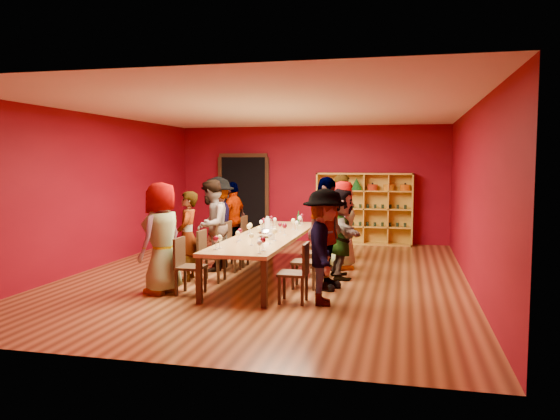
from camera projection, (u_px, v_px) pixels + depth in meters
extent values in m
cube|color=brown|center=(268.00, 276.00, 9.98)|extent=(7.10, 9.10, 0.02)
cube|color=maroon|center=(311.00, 184.00, 14.22)|extent=(7.10, 0.02, 3.00)
cube|color=maroon|center=(157.00, 219.00, 5.47)|extent=(7.10, 0.02, 3.00)
cube|color=maroon|center=(94.00, 191.00, 10.64)|extent=(0.02, 9.10, 3.00)
cube|color=maroon|center=(473.00, 196.00, 9.05)|extent=(0.02, 9.10, 3.00)
cube|color=white|center=(268.00, 109.00, 9.71)|extent=(7.10, 9.10, 0.02)
cube|color=#B58A4B|center=(268.00, 236.00, 9.91)|extent=(1.10, 4.50, 0.06)
cube|color=black|center=(199.00, 280.00, 7.95)|extent=(0.08, 0.08, 0.69)
cube|color=black|center=(271.00, 240.00, 12.16)|extent=(0.08, 0.08, 0.69)
cube|color=black|center=(264.00, 284.00, 7.73)|extent=(0.08, 0.08, 0.69)
cube|color=black|center=(315.00, 241.00, 11.94)|extent=(0.08, 0.08, 0.69)
cube|color=black|center=(244.00, 198.00, 14.59)|extent=(1.20, 0.14, 2.20)
cube|color=black|center=(243.00, 155.00, 14.43)|extent=(1.32, 0.06, 0.10)
cube|color=black|center=(220.00, 198.00, 14.67)|extent=(0.10, 0.06, 2.20)
cube|color=black|center=(267.00, 199.00, 14.38)|extent=(0.10, 0.06, 2.20)
cube|color=gold|center=(318.00, 208.00, 14.00)|extent=(0.04, 0.40, 1.80)
cube|color=gold|center=(412.00, 210.00, 13.47)|extent=(0.04, 0.40, 1.80)
cube|color=gold|center=(365.00, 174.00, 13.66)|extent=(2.40, 0.40, 0.04)
cube|color=gold|center=(364.00, 243.00, 13.81)|extent=(2.40, 0.40, 0.04)
cube|color=gold|center=(365.00, 208.00, 13.92)|extent=(2.40, 0.02, 1.80)
cube|color=gold|center=(364.00, 226.00, 13.77)|extent=(2.36, 0.38, 0.03)
cube|color=gold|center=(364.00, 209.00, 13.74)|extent=(2.36, 0.38, 0.03)
cube|color=gold|center=(364.00, 191.00, 13.70)|extent=(2.36, 0.38, 0.03)
cube|color=gold|center=(340.00, 208.00, 13.87)|extent=(0.03, 0.38, 1.76)
cube|color=gold|center=(364.00, 209.00, 13.74)|extent=(0.03, 0.38, 1.76)
cube|color=gold|center=(388.00, 209.00, 13.60)|extent=(0.03, 0.38, 1.76)
cylinder|color=#CD590C|center=(325.00, 187.00, 13.91)|extent=(0.26, 0.26, 0.15)
sphere|color=black|center=(325.00, 183.00, 13.91)|extent=(0.05, 0.05, 0.05)
cylinder|color=navy|center=(341.00, 187.00, 13.82)|extent=(0.26, 0.26, 0.15)
sphere|color=black|center=(341.00, 183.00, 13.82)|extent=(0.05, 0.05, 0.05)
cylinder|color=#175C23|center=(356.00, 189.00, 13.74)|extent=(0.26, 0.26, 0.08)
cone|color=#175C23|center=(356.00, 183.00, 13.72)|extent=(0.24, 0.24, 0.22)
cylinder|color=#AD2F13|center=(372.00, 187.00, 13.64)|extent=(0.26, 0.26, 0.15)
sphere|color=black|center=(373.00, 184.00, 13.63)|extent=(0.05, 0.05, 0.05)
cylinder|color=orange|center=(389.00, 188.00, 13.55)|extent=(0.26, 0.26, 0.15)
sphere|color=black|center=(389.00, 184.00, 13.54)|extent=(0.05, 0.05, 0.05)
cylinder|color=#CD590C|center=(405.00, 188.00, 13.46)|extent=(0.26, 0.26, 0.15)
sphere|color=black|center=(405.00, 184.00, 13.45)|extent=(0.05, 0.05, 0.05)
cylinder|color=black|center=(324.00, 223.00, 14.00)|extent=(0.07, 0.07, 0.10)
cylinder|color=black|center=(331.00, 223.00, 13.96)|extent=(0.07, 0.07, 0.10)
cylinder|color=black|center=(338.00, 223.00, 13.92)|extent=(0.07, 0.07, 0.10)
cylinder|color=black|center=(345.00, 223.00, 13.87)|extent=(0.07, 0.07, 0.10)
cylinder|color=black|center=(353.00, 224.00, 13.83)|extent=(0.07, 0.07, 0.10)
cylinder|color=black|center=(360.00, 224.00, 13.79)|extent=(0.07, 0.07, 0.10)
cylinder|color=black|center=(367.00, 224.00, 13.75)|extent=(0.07, 0.07, 0.10)
cylinder|color=black|center=(375.00, 224.00, 13.71)|extent=(0.07, 0.07, 0.10)
cylinder|color=black|center=(382.00, 224.00, 13.66)|extent=(0.07, 0.07, 0.10)
cylinder|color=black|center=(390.00, 224.00, 13.62)|extent=(0.07, 0.07, 0.10)
cylinder|color=black|center=(397.00, 225.00, 13.58)|extent=(0.07, 0.07, 0.10)
cylinder|color=black|center=(405.00, 225.00, 13.54)|extent=(0.07, 0.07, 0.10)
cylinder|color=black|center=(324.00, 205.00, 13.96)|extent=(0.07, 0.07, 0.10)
cylinder|color=black|center=(331.00, 206.00, 13.92)|extent=(0.07, 0.07, 0.10)
cylinder|color=black|center=(338.00, 206.00, 13.88)|extent=(0.07, 0.07, 0.10)
cylinder|color=black|center=(346.00, 206.00, 13.83)|extent=(0.07, 0.07, 0.10)
cylinder|color=black|center=(353.00, 206.00, 13.79)|extent=(0.07, 0.07, 0.10)
cylinder|color=black|center=(360.00, 206.00, 13.75)|extent=(0.07, 0.07, 0.10)
cylinder|color=black|center=(368.00, 206.00, 13.71)|extent=(0.07, 0.07, 0.10)
cylinder|color=black|center=(375.00, 206.00, 13.67)|extent=(0.07, 0.07, 0.10)
cylinder|color=black|center=(383.00, 206.00, 13.63)|extent=(0.07, 0.07, 0.10)
cylinder|color=black|center=(390.00, 207.00, 13.58)|extent=(0.07, 0.07, 0.10)
cylinder|color=black|center=(398.00, 207.00, 13.54)|extent=(0.07, 0.07, 0.10)
cylinder|color=black|center=(405.00, 207.00, 13.50)|extent=(0.07, 0.07, 0.10)
cube|color=black|center=(191.00, 267.00, 8.52)|extent=(0.42, 0.42, 0.04)
cube|color=black|center=(179.00, 252.00, 8.54)|extent=(0.04, 0.40, 0.44)
cube|color=black|center=(176.00, 283.00, 8.41)|extent=(0.04, 0.04, 0.41)
cube|color=black|center=(197.00, 284.00, 8.33)|extent=(0.04, 0.04, 0.41)
cube|color=black|center=(185.00, 279.00, 8.74)|extent=(0.04, 0.04, 0.41)
cube|color=black|center=(205.00, 280.00, 8.66)|extent=(0.04, 0.04, 0.41)
imported|color=#15173A|center=(162.00, 238.00, 8.59)|extent=(0.65, 0.94, 1.75)
cube|color=black|center=(212.00, 257.00, 9.45)|extent=(0.42, 0.42, 0.04)
cube|color=black|center=(202.00, 243.00, 9.47)|extent=(0.04, 0.40, 0.44)
cube|color=black|center=(200.00, 271.00, 9.35)|extent=(0.04, 0.04, 0.41)
cube|color=black|center=(218.00, 272.00, 9.27)|extent=(0.04, 0.04, 0.41)
cube|color=black|center=(207.00, 267.00, 9.67)|extent=(0.04, 0.04, 0.41)
cube|color=black|center=(225.00, 268.00, 9.60)|extent=(0.04, 0.04, 0.41)
imported|color=#5C7BBD|center=(188.00, 236.00, 9.52)|extent=(0.52, 0.64, 1.56)
cube|color=black|center=(229.00, 249.00, 10.34)|extent=(0.42, 0.42, 0.04)
cube|color=black|center=(219.00, 236.00, 10.36)|extent=(0.04, 0.40, 0.44)
cube|color=black|center=(218.00, 262.00, 10.24)|extent=(0.04, 0.04, 0.41)
cube|color=black|center=(235.00, 262.00, 10.16)|extent=(0.04, 0.04, 0.41)
cube|color=black|center=(224.00, 259.00, 10.57)|extent=(0.04, 0.04, 0.41)
cube|color=black|center=(240.00, 259.00, 10.49)|extent=(0.04, 0.04, 0.41)
imported|color=pink|center=(211.00, 225.00, 10.38)|extent=(0.48, 0.85, 1.74)
cube|color=black|center=(237.00, 245.00, 10.84)|extent=(0.42, 0.42, 0.04)
cube|color=black|center=(228.00, 232.00, 10.86)|extent=(0.04, 0.40, 0.44)
cube|color=black|center=(226.00, 257.00, 10.73)|extent=(0.04, 0.04, 0.41)
cube|color=black|center=(243.00, 258.00, 10.66)|extent=(0.04, 0.04, 0.41)
cube|color=black|center=(232.00, 254.00, 11.06)|extent=(0.04, 0.04, 0.41)
cube|color=black|center=(248.00, 255.00, 10.99)|extent=(0.04, 0.04, 0.41)
imported|color=#15183C|center=(218.00, 221.00, 10.89)|extent=(0.62, 1.20, 1.78)
cube|color=black|center=(253.00, 237.00, 11.93)|extent=(0.42, 0.42, 0.04)
cube|color=black|center=(244.00, 226.00, 11.95)|extent=(0.04, 0.40, 0.44)
cube|color=black|center=(243.00, 248.00, 11.82)|extent=(0.04, 0.04, 0.41)
cube|color=black|center=(258.00, 249.00, 11.74)|extent=(0.04, 0.04, 0.41)
cube|color=black|center=(247.00, 246.00, 12.15)|extent=(0.04, 0.04, 0.41)
cube|color=black|center=(262.00, 247.00, 12.07)|extent=(0.04, 0.04, 0.41)
imported|color=silver|center=(233.00, 219.00, 11.99)|extent=(0.61, 1.03, 1.64)
cube|color=black|center=(293.00, 274.00, 8.02)|extent=(0.42, 0.42, 0.04)
cube|color=black|center=(306.00, 258.00, 7.96)|extent=(0.04, 0.40, 0.44)
cube|color=black|center=(279.00, 291.00, 7.92)|extent=(0.04, 0.04, 0.41)
cube|color=black|center=(302.00, 292.00, 7.84)|extent=(0.04, 0.04, 0.41)
cube|color=black|center=(284.00, 286.00, 8.24)|extent=(0.04, 0.04, 0.41)
cube|color=black|center=(306.00, 287.00, 8.17)|extent=(0.04, 0.04, 0.41)
imported|color=beige|center=(325.00, 247.00, 7.88)|extent=(0.61, 1.15, 1.69)
cube|color=black|center=(305.00, 262.00, 8.96)|extent=(0.42, 0.42, 0.04)
cube|color=black|center=(317.00, 248.00, 8.90)|extent=(0.04, 0.40, 0.44)
cube|color=black|center=(293.00, 277.00, 8.85)|extent=(0.04, 0.04, 0.41)
cube|color=black|center=(313.00, 278.00, 8.78)|extent=(0.04, 0.04, 0.41)
cube|color=black|center=(297.00, 273.00, 9.18)|extent=(0.04, 0.04, 0.41)
cube|color=black|center=(317.00, 274.00, 9.11)|extent=(0.04, 0.04, 0.41)
imported|color=#141938|center=(325.00, 233.00, 8.84)|extent=(0.78, 1.17, 1.83)
cube|color=black|center=(314.00, 253.00, 9.84)|extent=(0.42, 0.42, 0.04)
cube|color=black|center=(325.00, 240.00, 9.77)|extent=(0.04, 0.40, 0.44)
cube|color=black|center=(303.00, 267.00, 9.73)|extent=(0.04, 0.04, 0.41)
cube|color=black|center=(322.00, 268.00, 9.65)|extent=(0.04, 0.04, 0.41)
cube|color=black|center=(307.00, 263.00, 10.06)|extent=(0.04, 0.04, 0.41)
cube|color=black|center=(325.00, 264.00, 9.98)|extent=(0.04, 0.04, 0.41)
imported|color=white|center=(341.00, 233.00, 9.70)|extent=(0.79, 1.55, 1.61)
cube|color=black|center=(322.00, 246.00, 10.69)|extent=(0.42, 0.42, 0.04)
cube|color=black|center=(331.00, 234.00, 10.63)|extent=(0.04, 0.40, 0.44)
cube|color=black|center=(312.00, 258.00, 10.59)|extent=(0.04, 0.04, 0.41)
cube|color=black|center=(329.00, 259.00, 10.51)|extent=(0.04, 0.04, 0.41)
cube|color=black|center=(314.00, 255.00, 10.92)|extent=(0.04, 0.04, 0.41)
cube|color=black|center=(331.00, 256.00, 10.84)|extent=(0.04, 0.04, 0.41)
imported|color=#131634|center=(342.00, 225.00, 10.57)|extent=(0.64, 0.92, 1.71)
cube|color=black|center=(329.00, 239.00, 11.68)|extent=(0.42, 0.42, 0.04)
cube|color=black|center=(338.00, 228.00, 11.62)|extent=(0.04, 0.40, 0.44)
cube|color=black|center=(320.00, 250.00, 11.58)|extent=(0.04, 0.04, 0.41)
cube|color=black|center=(336.00, 251.00, 11.50)|extent=(0.04, 0.04, 0.41)
cube|color=black|center=(322.00, 248.00, 11.91)|extent=(0.04, 0.04, 0.41)
cube|color=black|center=(338.00, 248.00, 11.83)|extent=(0.04, 0.04, 0.41)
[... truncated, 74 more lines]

